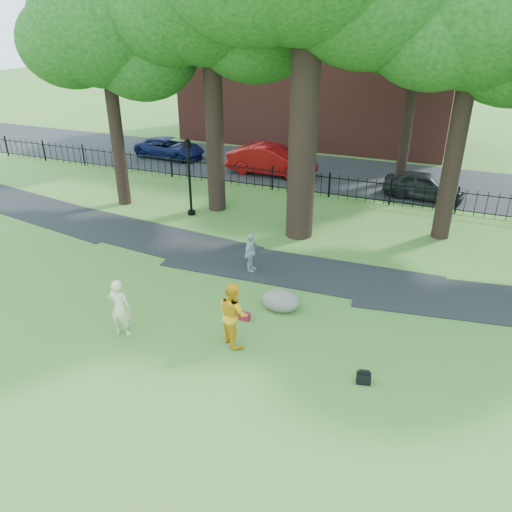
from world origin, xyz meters
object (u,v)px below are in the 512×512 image
at_px(woman, 120,308).
at_px(lamppost, 189,178).
at_px(man, 233,313).
at_px(boulder, 281,299).
at_px(red_sedan, 272,160).

xyz_separation_m(woman, lamppost, (-2.62, 9.06, 0.83)).
bearing_deg(man, boulder, -66.76).
distance_m(woman, man, 3.27).
bearing_deg(man, woman, 54.82).
bearing_deg(woman, red_sedan, -91.17).
relative_size(man, boulder, 1.60).
bearing_deg(red_sedan, man, -163.55).
relative_size(woman, man, 0.94).
bearing_deg(red_sedan, woman, -175.13).
height_order(man, boulder, man).
height_order(man, red_sedan, man).
distance_m(woman, boulder, 4.89).
xyz_separation_m(boulder, red_sedan, (-5.13, 13.24, 0.47)).
bearing_deg(woman, lamppost, -79.67).
height_order(woman, man, man).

